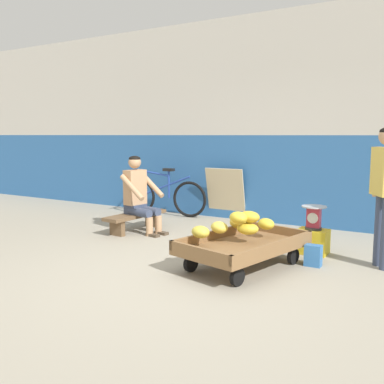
{
  "coord_description": "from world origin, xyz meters",
  "views": [
    {
      "loc": [
        2.32,
        -3.61,
        1.45
      ],
      "look_at": [
        -0.38,
        0.95,
        0.75
      ],
      "focal_mm": 40.67,
      "sensor_mm": 36.0,
      "label": 1
    }
  ],
  "objects_px": {
    "plastic_crate": "(313,241)",
    "shopping_bag": "(313,255)",
    "vendor_seated": "(139,194)",
    "bicycle_near_left": "(164,196)",
    "banana_cart": "(244,246)",
    "sign_board": "(225,194)",
    "weighing_scale": "(314,217)",
    "low_bench": "(136,218)"
  },
  "relations": [
    {
      "from": "vendor_seated",
      "to": "sign_board",
      "type": "distance_m",
      "value": 1.72
    },
    {
      "from": "bicycle_near_left",
      "to": "sign_board",
      "type": "bearing_deg",
      "value": 13.0
    },
    {
      "from": "sign_board",
      "to": "bicycle_near_left",
      "type": "bearing_deg",
      "value": -167.0
    },
    {
      "from": "banana_cart",
      "to": "bicycle_near_left",
      "type": "bearing_deg",
      "value": 139.45
    },
    {
      "from": "weighing_scale",
      "to": "sign_board",
      "type": "distance_m",
      "value": 2.42
    },
    {
      "from": "plastic_crate",
      "to": "sign_board",
      "type": "height_order",
      "value": "sign_board"
    },
    {
      "from": "vendor_seated",
      "to": "bicycle_near_left",
      "type": "distance_m",
      "value": 1.42
    },
    {
      "from": "bicycle_near_left",
      "to": "shopping_bag",
      "type": "distance_m",
      "value": 3.63
    },
    {
      "from": "low_bench",
      "to": "weighing_scale",
      "type": "height_order",
      "value": "weighing_scale"
    },
    {
      "from": "low_bench",
      "to": "sign_board",
      "type": "distance_m",
      "value": 1.75
    },
    {
      "from": "weighing_scale",
      "to": "shopping_bag",
      "type": "distance_m",
      "value": 0.63
    },
    {
      "from": "low_bench",
      "to": "sign_board",
      "type": "relative_size",
      "value": 1.27
    },
    {
      "from": "low_bench",
      "to": "bicycle_near_left",
      "type": "height_order",
      "value": "bicycle_near_left"
    },
    {
      "from": "bicycle_near_left",
      "to": "sign_board",
      "type": "distance_m",
      "value": 1.15
    },
    {
      "from": "banana_cart",
      "to": "sign_board",
      "type": "relative_size",
      "value": 1.81
    },
    {
      "from": "banana_cart",
      "to": "low_bench",
      "type": "bearing_deg",
      "value": 158.2
    },
    {
      "from": "banana_cart",
      "to": "shopping_bag",
      "type": "bearing_deg",
      "value": 35.28
    },
    {
      "from": "weighing_scale",
      "to": "shopping_bag",
      "type": "height_order",
      "value": "weighing_scale"
    },
    {
      "from": "banana_cart",
      "to": "shopping_bag",
      "type": "distance_m",
      "value": 0.79
    },
    {
      "from": "banana_cart",
      "to": "shopping_bag",
      "type": "relative_size",
      "value": 6.66
    },
    {
      "from": "vendor_seated",
      "to": "shopping_bag",
      "type": "xyz_separation_m",
      "value": [
        2.72,
        -0.4,
        -0.45
      ]
    },
    {
      "from": "plastic_crate",
      "to": "weighing_scale",
      "type": "distance_m",
      "value": 0.3
    },
    {
      "from": "weighing_scale",
      "to": "plastic_crate",
      "type": "bearing_deg",
      "value": 90.0
    },
    {
      "from": "banana_cart",
      "to": "vendor_seated",
      "type": "distance_m",
      "value": 2.27
    },
    {
      "from": "vendor_seated",
      "to": "plastic_crate",
      "type": "bearing_deg",
      "value": 2.69
    },
    {
      "from": "vendor_seated",
      "to": "shopping_bag",
      "type": "height_order",
      "value": "vendor_seated"
    },
    {
      "from": "bicycle_near_left",
      "to": "sign_board",
      "type": "xyz_separation_m",
      "value": [
        1.12,
        0.26,
        0.09
      ]
    },
    {
      "from": "banana_cart",
      "to": "bicycle_near_left",
      "type": "height_order",
      "value": "bicycle_near_left"
    },
    {
      "from": "low_bench",
      "to": "vendor_seated",
      "type": "relative_size",
      "value": 0.99
    },
    {
      "from": "vendor_seated",
      "to": "low_bench",
      "type": "bearing_deg",
      "value": 169.59
    },
    {
      "from": "bicycle_near_left",
      "to": "weighing_scale",
      "type": "bearing_deg",
      "value": -21.65
    },
    {
      "from": "banana_cart",
      "to": "sign_board",
      "type": "bearing_deg",
      "value": 120.37
    },
    {
      "from": "banana_cart",
      "to": "vendor_seated",
      "type": "height_order",
      "value": "vendor_seated"
    },
    {
      "from": "weighing_scale",
      "to": "sign_board",
      "type": "height_order",
      "value": "sign_board"
    },
    {
      "from": "plastic_crate",
      "to": "sign_board",
      "type": "relative_size",
      "value": 0.41
    },
    {
      "from": "plastic_crate",
      "to": "sign_board",
      "type": "distance_m",
      "value": 2.43
    },
    {
      "from": "weighing_scale",
      "to": "shopping_bag",
      "type": "relative_size",
      "value": 1.25
    },
    {
      "from": "plastic_crate",
      "to": "banana_cart",
      "type": "bearing_deg",
      "value": -117.02
    },
    {
      "from": "shopping_bag",
      "to": "sign_board",
      "type": "bearing_deg",
      "value": 136.22
    },
    {
      "from": "weighing_scale",
      "to": "bicycle_near_left",
      "type": "xyz_separation_m",
      "value": [
        -3.04,
        1.21,
        -0.1
      ]
    },
    {
      "from": "plastic_crate",
      "to": "weighing_scale",
      "type": "height_order",
      "value": "weighing_scale"
    },
    {
      "from": "plastic_crate",
      "to": "shopping_bag",
      "type": "relative_size",
      "value": 1.5
    }
  ]
}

